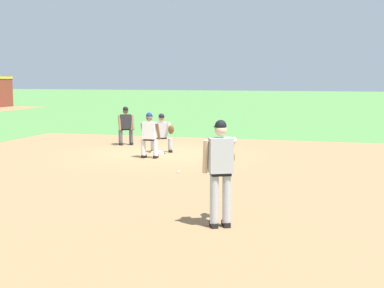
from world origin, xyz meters
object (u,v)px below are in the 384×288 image
Objects in this scene: baserunner at (149,133)px; umpire at (126,124)px; first_base_bag at (158,153)px; first_baseman at (162,131)px; pitcher at (221,167)px; baseball at (179,172)px.

baserunner is 1.00× the size of umpire.
first_base_bag is 0.76m from first_baseman.
baserunner is at bearing 28.91° from pitcher.
umpire is (2.85, 2.00, 0.00)m from baserunner.
baseball is at bearing 25.09° from pitcher.
pitcher is 1.39× the size of first_baseman.
pitcher reaches higher than first_baseman.
umpire reaches higher than baseball.
first_base_bag is 0.28× the size of first_baseman.
baseball is at bearing -144.58° from umpire.
pitcher is 1.27× the size of baserunner.
first_baseman is (3.57, 1.67, 0.69)m from baseball.
first_base_bag is at bearing 27.84° from baseball.
first_baseman is at bearing 25.09° from pitcher.
baseball is at bearing -154.91° from first_baseman.
first_baseman is 1.26m from baserunner.
umpire is (9.90, 5.89, -0.27)m from pitcher.
baseball is 4.00m from first_baseman.
umpire is at bearing 35.42° from baseball.
umpire is (1.92, 1.96, 0.75)m from first_base_bag.
first_baseman is at bearing 25.09° from baseball.
first_base_bag is 1.20m from baserunner.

